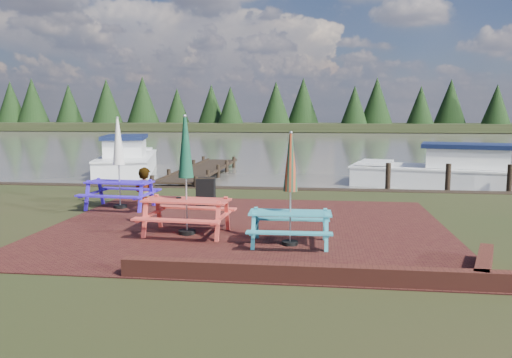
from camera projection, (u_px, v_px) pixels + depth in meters
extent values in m
plane|color=black|center=(240.00, 239.00, 10.44)|extent=(120.00, 120.00, 0.00)
cube|color=#3B1412|center=(247.00, 227.00, 11.42)|extent=(9.00, 7.50, 0.02)
cube|color=#4C1E16|center=(310.00, 274.00, 7.67)|extent=(6.00, 0.22, 0.30)
cube|color=#4C1E16|center=(484.00, 265.00, 8.11)|extent=(0.82, 1.77, 0.30)
cube|color=#46443C|center=(302.00, 141.00, 46.83)|extent=(120.00, 60.00, 0.02)
cube|color=black|center=(308.00, 127.00, 75.29)|extent=(120.00, 10.00, 1.20)
cube|color=teal|center=(290.00, 213.00, 9.81)|extent=(1.63, 0.67, 0.04)
cube|color=teal|center=(289.00, 233.00, 9.24)|extent=(1.62, 0.26, 0.04)
cube|color=teal|center=(291.00, 219.00, 10.44)|extent=(1.62, 0.26, 0.04)
cube|color=teal|center=(255.00, 228.00, 9.92)|extent=(0.11, 1.40, 0.66)
cube|color=teal|center=(326.00, 230.00, 9.78)|extent=(0.11, 1.40, 0.66)
cylinder|color=black|center=(290.00, 243.00, 9.89)|extent=(0.32, 0.32, 0.09)
cylinder|color=#B2B2B7|center=(290.00, 190.00, 9.75)|extent=(0.03, 0.03, 2.24)
cone|color=#AD3618|center=(291.00, 163.00, 9.68)|extent=(0.29, 0.29, 1.12)
cube|color=#DF4539|center=(186.00, 200.00, 10.68)|extent=(1.88, 0.84, 0.04)
cube|color=#DF4539|center=(175.00, 221.00, 10.04)|extent=(1.85, 0.37, 0.04)
cube|color=#DF4539|center=(197.00, 208.00, 11.39)|extent=(1.85, 0.37, 0.04)
cube|color=#DF4539|center=(152.00, 216.00, 10.88)|extent=(0.19, 1.59, 0.75)
cube|color=#DF4539|center=(223.00, 219.00, 10.58)|extent=(0.19, 1.59, 0.75)
cylinder|color=black|center=(187.00, 232.00, 10.77)|extent=(0.37, 0.37, 0.10)
cylinder|color=#B2B2B7|center=(186.00, 176.00, 10.61)|extent=(0.04, 0.04, 2.55)
cone|color=#11402B|center=(185.00, 148.00, 10.53)|extent=(0.33, 0.33, 1.27)
cube|color=#381BD1|center=(120.00, 182.00, 13.63)|extent=(1.84, 0.84, 0.04)
cube|color=#381BD1|center=(108.00, 196.00, 13.02)|extent=(1.80, 0.38, 0.04)
cube|color=#381BD1|center=(131.00, 189.00, 14.33)|extent=(1.80, 0.38, 0.04)
cube|color=#381BD1|center=(94.00, 194.00, 13.84)|extent=(0.20, 1.55, 0.74)
cube|color=#381BD1|center=(146.00, 196.00, 13.53)|extent=(0.20, 1.55, 0.74)
cylinder|color=black|center=(120.00, 207.00, 13.72)|extent=(0.36, 0.36, 0.10)
cylinder|color=#B2B2B7|center=(119.00, 164.00, 13.57)|extent=(0.04, 0.04, 2.49)
cone|color=silver|center=(118.00, 142.00, 13.49)|extent=(0.32, 0.32, 1.24)
cube|color=black|center=(205.00, 193.00, 13.86)|extent=(0.54, 0.32, 0.81)
cube|color=black|center=(207.00, 191.00, 14.13)|extent=(0.54, 0.32, 0.81)
cube|color=black|center=(206.00, 178.00, 13.94)|extent=(0.49, 0.17, 0.03)
cube|color=black|center=(203.00, 169.00, 22.16)|extent=(1.60, 9.00, 0.06)
cube|color=black|center=(186.00, 168.00, 22.25)|extent=(0.08, 9.00, 0.08)
cube|color=black|center=(219.00, 169.00, 22.06)|extent=(0.08, 9.00, 0.08)
cylinder|color=black|center=(152.00, 189.00, 17.86)|extent=(0.16, 0.16, 1.00)
cylinder|color=black|center=(196.00, 190.00, 17.67)|extent=(0.16, 0.16, 1.00)
cube|color=white|center=(128.00, 166.00, 23.66)|extent=(3.98, 7.03, 0.95)
cube|color=white|center=(128.00, 156.00, 23.60)|extent=(4.06, 7.17, 0.08)
cube|color=white|center=(126.00, 147.00, 22.75)|extent=(2.33, 3.13, 0.81)
cube|color=#0E1736|center=(125.00, 137.00, 22.69)|extent=(2.61, 3.57, 0.17)
cube|color=white|center=(133.00, 149.00, 26.06)|extent=(2.19, 1.67, 0.10)
cube|color=white|center=(443.00, 180.00, 18.92)|extent=(7.00, 3.86, 0.89)
cube|color=white|center=(443.00, 168.00, 18.86)|extent=(7.14, 3.93, 0.07)
cube|color=white|center=(467.00, 157.00, 18.52)|extent=(3.11, 2.29, 0.75)
cube|color=#0E1736|center=(467.00, 146.00, 18.46)|extent=(3.54, 2.57, 0.16)
cube|color=white|center=(375.00, 162.00, 19.75)|extent=(1.64, 2.19, 0.09)
imported|color=gray|center=(144.00, 168.00, 14.96)|extent=(0.81, 0.64, 1.96)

